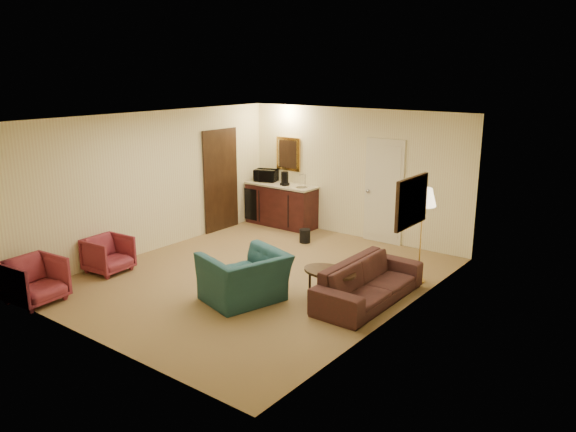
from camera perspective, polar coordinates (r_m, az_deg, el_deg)
name	(u,v)px	position (r m, az deg, el deg)	size (l,w,h in m)	color
ground	(259,276)	(9.37, -3.01, -6.14)	(6.00, 6.00, 0.00)	olive
room_walls	(282,167)	(9.55, -0.59, 4.97)	(5.02, 6.01, 2.61)	#F6EFB8
wetbar_cabinet	(281,205)	(12.25, -0.69, 1.14)	(1.64, 0.58, 0.92)	#3C1513
sofa	(369,275)	(8.36, 8.25, -6.00)	(2.03, 0.59, 0.79)	black
teal_armchair	(244,269)	(8.25, -4.46, -5.43)	(1.13, 0.74, 0.99)	#204852
rose_chair_near	(108,253)	(9.92, -17.79, -3.58)	(0.66, 0.61, 0.67)	maroon
rose_chair_far	(35,279)	(9.02, -24.35, -5.81)	(0.72, 0.68, 0.74)	maroon
coffee_table	(329,286)	(8.35, 4.24, -7.07)	(0.83, 0.56, 0.48)	black
floor_lamp	(421,235)	(9.14, 13.35, -1.94)	(0.41, 0.41, 1.55)	gold
waste_bin	(305,236)	(11.11, 1.73, -2.03)	(0.22, 0.22, 0.27)	black
microwave	(266,174)	(12.44, -2.26, 4.28)	(0.49, 0.27, 0.33)	black
coffee_maker	(285,179)	(12.00, -0.33, 3.82)	(0.16, 0.16, 0.29)	black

